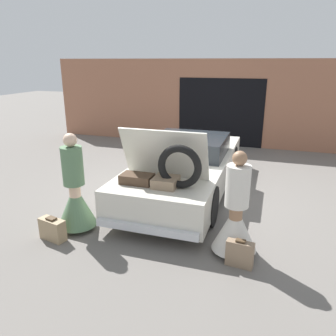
{
  "coord_description": "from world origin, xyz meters",
  "views": [
    {
      "loc": [
        1.69,
        -6.51,
        2.73
      ],
      "look_at": [
        0.0,
        -1.28,
        0.92
      ],
      "focal_mm": 35.0,
      "sensor_mm": 36.0,
      "label": 1
    }
  ],
  "objects_px": {
    "car": "(186,167)",
    "person_left": "(75,197)",
    "suitcase_beside_left_person": "(53,229)",
    "suitcase_beside_right_person": "(240,254)",
    "person_right": "(235,219)"
  },
  "relations": [
    {
      "from": "car",
      "to": "person_left",
      "type": "bearing_deg",
      "value": -120.65
    },
    {
      "from": "car",
      "to": "suitcase_beside_left_person",
      "type": "bearing_deg",
      "value": -119.32
    },
    {
      "from": "car",
      "to": "suitcase_beside_left_person",
      "type": "height_order",
      "value": "car"
    },
    {
      "from": "car",
      "to": "suitcase_beside_right_person",
      "type": "distance_m",
      "value": 2.87
    },
    {
      "from": "car",
      "to": "suitcase_beside_right_person",
      "type": "relative_size",
      "value": 11.57
    },
    {
      "from": "person_left",
      "to": "car",
      "type": "bearing_deg",
      "value": 144.58
    },
    {
      "from": "suitcase_beside_left_person",
      "to": "suitcase_beside_right_person",
      "type": "bearing_deg",
      "value": 3.67
    },
    {
      "from": "car",
      "to": "person_right",
      "type": "height_order",
      "value": "car"
    },
    {
      "from": "person_right",
      "to": "suitcase_beside_right_person",
      "type": "height_order",
      "value": "person_right"
    },
    {
      "from": "car",
      "to": "suitcase_beside_right_person",
      "type": "height_order",
      "value": "car"
    },
    {
      "from": "person_left",
      "to": "suitcase_beside_left_person",
      "type": "xyz_separation_m",
      "value": [
        -0.18,
        -0.44,
        -0.41
      ]
    },
    {
      "from": "car",
      "to": "suitcase_beside_right_person",
      "type": "bearing_deg",
      "value": -59.94
    },
    {
      "from": "suitcase_beside_left_person",
      "to": "suitcase_beside_right_person",
      "type": "relative_size",
      "value": 1.15
    },
    {
      "from": "car",
      "to": "person_right",
      "type": "bearing_deg",
      "value": -58.73
    },
    {
      "from": "person_left",
      "to": "suitcase_beside_left_person",
      "type": "distance_m",
      "value": 0.62
    }
  ]
}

